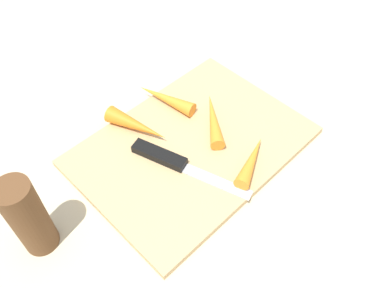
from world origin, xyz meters
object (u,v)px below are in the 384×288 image
Objects in this scene: knife at (167,159)px; cutting_board at (192,146)px; carrot_long at (166,98)px; pepper_grinder at (28,217)px; carrot_shortest at (252,161)px; carrot_longest at (213,119)px; carrot_short at (137,125)px.

cutting_board is at bearing 68.37° from knife.
pepper_grinder reaches higher than carrot_long.
pepper_grinder is at bearing -114.51° from knife.
carrot_longest is at bearing 56.27° from carrot_shortest.
cutting_board is 0.10m from carrot_short.
pepper_grinder is at bearing 135.74° from carrot_shortest.
cutting_board is 3.68× the size of carrot_shortest.
cutting_board is 0.10m from carrot_long.
carrot_shortest is at bearing 23.66° from knife.
carrot_long reaches higher than carrot_shortest.
cutting_board is 1.83× the size of knife.
carrot_shortest is at bearing 167.21° from carrot_long.
pepper_grinder is at bearing -92.16° from carrot_short.
knife is at bearing 124.79° from carrot_long.
pepper_grinder reaches higher than carrot_longest.
carrot_long is 0.08m from carrot_short.
carrot_longest is (-0.10, 0.08, -0.00)m from carrot_short.
knife is 1.78× the size of carrot_long.
carrot_shortest is 0.32m from pepper_grinder.
cutting_board is 0.06m from carrot_longest.
carrot_short reaches higher than knife.
carrot_short reaches higher than carrot_longest.
carrot_longest is 0.86× the size of pepper_grinder.
carrot_long reaches higher than knife.
carrot_short is at bearing 92.15° from carrot_longest.
pepper_grinder is (0.29, 0.07, 0.04)m from carrot_long.
knife is 2.01× the size of carrot_shortest.
knife is 1.48× the size of pepper_grinder.
carrot_short reaches higher than carrot_long.
carrot_short is 0.19m from carrot_shortest.
carrot_long is (-0.08, -0.09, 0.01)m from knife.
carrot_shortest is (-0.08, 0.18, -0.00)m from carrot_short.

